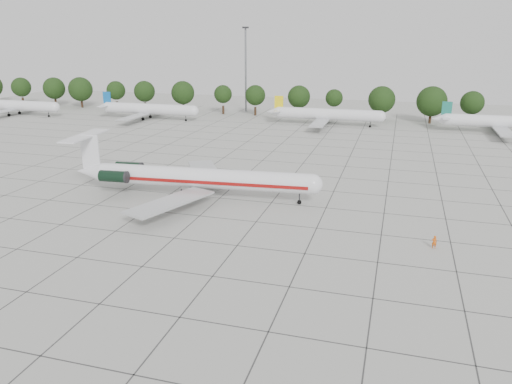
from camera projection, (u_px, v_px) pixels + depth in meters
The scene contains 10 objects.
ground at pixel (256, 222), 65.42m from camera, with size 260.00×260.00×0.00m, color #AAAAA2.
apron_joints at pixel (282, 189), 79.14m from camera, with size 170.00×170.00×0.02m, color #383838.
main_airliner at pixel (190, 177), 74.26m from camera, with size 38.20×29.94×8.96m.
ground_crew at pixel (434, 242), 57.14m from camera, with size 0.57×0.37×1.57m, color #D7520C.
bg_airliner_a at pixel (15, 106), 148.93m from camera, with size 28.24×27.20×7.40m.
bg_airliner_b at pixel (149, 109), 142.10m from camera, with size 28.24×27.20×7.40m.
bg_airliner_c at pixel (327, 115), 132.76m from camera, with size 28.24×27.20×7.40m.
bg_airliner_d at pixel (503, 122), 121.52m from camera, with size 28.24×27.20×7.40m.
tree_line at pixel (299, 97), 144.46m from camera, with size 249.86×8.44×10.22m.
floodlight_mast at pixel (246, 65), 153.19m from camera, with size 1.60×1.60×25.45m.
Camera 1 is at (17.00, -58.71, 23.66)m, focal length 35.00 mm.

